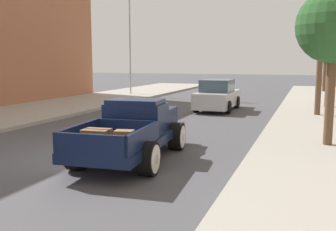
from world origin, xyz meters
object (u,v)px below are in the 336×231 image
object	(u,v)px
flagpole	(132,19)
street_tree_nearest	(334,27)
street_tree_second	(322,26)
street_tree_farthest	(326,39)
street_tree_third	(331,36)
hotrod_truck_navy	(135,130)
car_background_silver	(218,96)

from	to	relation	value
flagpole	street_tree_nearest	world-z (taller)	flagpole
street_tree_nearest	street_tree_second	distance (m)	6.84
street_tree_nearest	street_tree_farthest	xyz separation A→B (m)	(0.58, 22.18, 0.85)
street_tree_third	street_tree_farthest	bearing A→B (deg)	88.98
street_tree_second	street_tree_farthest	bearing A→B (deg)	87.19
hotrod_truck_navy	flagpole	bearing A→B (deg)	115.54
hotrod_truck_navy	flagpole	size ratio (longest dim) A/B	0.55
car_background_silver	street_tree_farthest	xyz separation A→B (m)	(5.74, 14.21, 3.66)
street_tree_nearest	street_tree_third	bearing A→B (deg)	87.99
street_tree_nearest	street_tree_third	size ratio (longest dim) A/B	0.91
hotrod_truck_navy	flagpole	xyz separation A→B (m)	(-8.28, 17.33, 5.02)
street_tree_nearest	street_tree_third	xyz separation A→B (m)	(0.36, 10.36, 0.35)
hotrod_truck_navy	car_background_silver	xyz separation A→B (m)	(-0.17, 10.73, 0.01)
hotrod_truck_navy	street_tree_third	size ratio (longest dim) A/B	1.01
street_tree_second	street_tree_farthest	xyz separation A→B (m)	(0.75, 15.37, 0.23)
street_tree_nearest	street_tree_second	xyz separation A→B (m)	(-0.18, 6.81, 0.62)
car_background_silver	flagpole	size ratio (longest dim) A/B	0.47
flagpole	street_tree_nearest	bearing A→B (deg)	-47.64
hotrod_truck_navy	street_tree_farthest	world-z (taller)	street_tree_farthest
street_tree_second	street_tree_third	bearing A→B (deg)	81.30
street_tree_nearest	flagpole	bearing A→B (deg)	132.36
street_tree_nearest	hotrod_truck_navy	bearing A→B (deg)	-151.03
hotrod_truck_navy	street_tree_nearest	world-z (taller)	street_tree_nearest
flagpole	street_tree_nearest	size ratio (longest dim) A/B	2.01
hotrod_truck_navy	street_tree_farthest	size ratio (longest dim) A/B	0.86
hotrod_truck_navy	street_tree_second	distance (m)	11.26
street_tree_nearest	street_tree_second	size ratio (longest dim) A/B	0.88
flagpole	street_tree_farthest	world-z (taller)	flagpole
street_tree_nearest	street_tree_farthest	bearing A→B (deg)	88.51
car_background_silver	street_tree_nearest	distance (m)	9.90
flagpole	street_tree_third	xyz separation A→B (m)	(13.64, -4.20, -1.84)
car_background_silver	street_tree_nearest	world-z (taller)	street_tree_nearest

